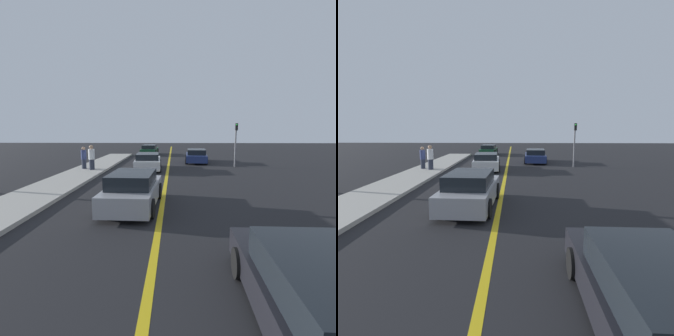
% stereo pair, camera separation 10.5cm
% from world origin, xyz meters
% --- Properties ---
extents(road_center_line, '(0.20, 60.00, 0.01)m').
position_xyz_m(road_center_line, '(0.00, 18.00, 0.00)').
color(road_center_line, gold).
rests_on(road_center_line, ground_plane).
extents(sidewalk_left, '(2.56, 32.71, 0.16)m').
position_xyz_m(sidewalk_left, '(-5.70, 16.36, 0.08)').
color(sidewalk_left, '#ADA89E').
rests_on(sidewalk_left, ground_plane).
extents(car_near_right_lane, '(1.96, 4.64, 1.25)m').
position_xyz_m(car_near_right_lane, '(2.58, 5.92, 0.60)').
color(car_near_right_lane, black).
rests_on(car_near_right_lane, ground_plane).
extents(car_ahead_center, '(2.05, 4.25, 1.40)m').
position_xyz_m(car_ahead_center, '(-1.10, 12.23, 0.68)').
color(car_ahead_center, '#9E9EA3').
rests_on(car_ahead_center, ground_plane).
extents(car_far_distant, '(2.13, 4.32, 1.23)m').
position_xyz_m(car_far_distant, '(-1.48, 21.80, 0.60)').
color(car_far_distant, silver).
rests_on(car_far_distant, ground_plane).
extents(car_parked_left_lot, '(2.09, 4.32, 1.21)m').
position_xyz_m(car_parked_left_lot, '(2.48, 26.16, 0.59)').
color(car_parked_left_lot, navy).
rests_on(car_parked_left_lot, ground_plane).
extents(car_oncoming_far, '(1.97, 3.97, 1.18)m').
position_xyz_m(car_oncoming_far, '(-2.44, 33.23, 0.58)').
color(car_oncoming_far, '#144728').
rests_on(car_oncoming_far, ground_plane).
extents(pedestrian_far_standing, '(0.43, 0.43, 1.74)m').
position_xyz_m(pedestrian_far_standing, '(-5.35, 20.67, 1.02)').
color(pedestrian_far_standing, '#282D3D').
rests_on(pedestrian_far_standing, sidewalk_left).
extents(pedestrian_by_sign, '(0.38, 0.38, 1.59)m').
position_xyz_m(pedestrian_by_sign, '(-6.07, 21.14, 0.95)').
color(pedestrian_by_sign, '#282D3D').
rests_on(pedestrian_by_sign, sidewalk_left).
extents(traffic_light, '(0.18, 0.40, 3.45)m').
position_xyz_m(traffic_light, '(5.33, 23.29, 2.16)').
color(traffic_light, slate).
rests_on(traffic_light, ground_plane).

